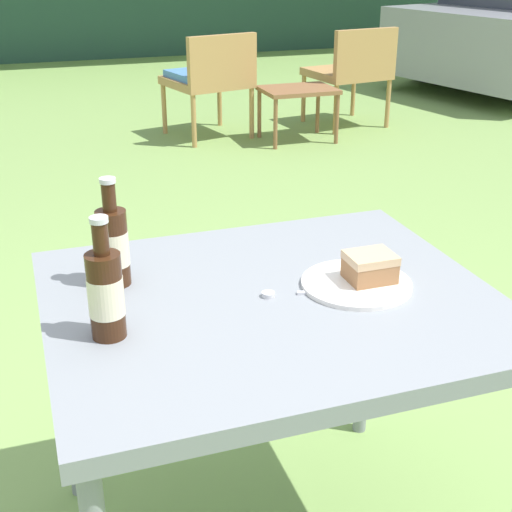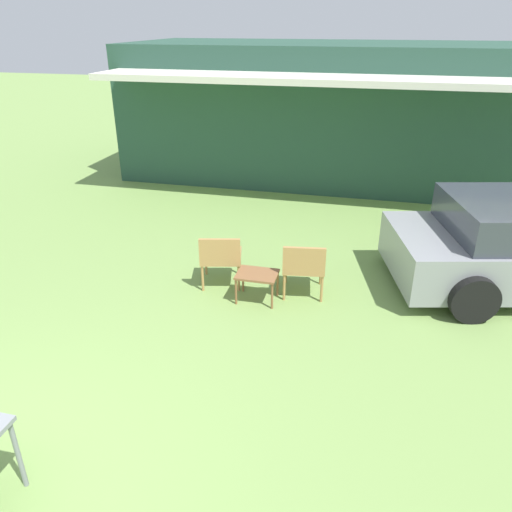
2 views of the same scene
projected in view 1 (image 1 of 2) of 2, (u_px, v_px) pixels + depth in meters
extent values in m
cylinder|color=black|center=(430.00, 52.00, 7.57)|extent=(0.64, 0.34, 0.61)
cylinder|color=#B2844C|center=(220.00, 102.00, 5.77)|extent=(0.04, 0.04, 0.38)
cylinder|color=#B2844C|center=(164.00, 109.00, 5.53)|extent=(0.04, 0.04, 0.38)
cylinder|color=#B2844C|center=(252.00, 113.00, 5.39)|extent=(0.04, 0.04, 0.38)
cylinder|color=#B2844C|center=(194.00, 121.00, 5.15)|extent=(0.04, 0.04, 0.38)
cube|color=#B2844C|center=(207.00, 82.00, 5.37)|extent=(0.66, 0.66, 0.06)
cube|color=#B2844C|center=(223.00, 59.00, 5.10)|extent=(0.55, 0.18, 0.34)
cube|color=#4C7FB7|center=(206.00, 74.00, 5.35)|extent=(0.59, 0.57, 0.05)
cylinder|color=#B2844C|center=(353.00, 93.00, 6.10)|extent=(0.04, 0.04, 0.38)
cylinder|color=#B2844C|center=(304.00, 98.00, 5.90)|extent=(0.04, 0.04, 0.38)
cylinder|color=#B2844C|center=(388.00, 104.00, 5.71)|extent=(0.04, 0.04, 0.38)
cylinder|color=#B2844C|center=(336.00, 110.00, 5.50)|extent=(0.04, 0.04, 0.38)
cube|color=#B2844C|center=(346.00, 73.00, 5.71)|extent=(0.62, 0.62, 0.06)
cube|color=#B2844C|center=(366.00, 52.00, 5.43)|extent=(0.55, 0.13, 0.34)
cube|color=brown|center=(298.00, 90.00, 5.25)|extent=(0.53, 0.40, 0.03)
cylinder|color=brown|center=(275.00, 124.00, 5.11)|extent=(0.03, 0.03, 0.36)
cylinder|color=brown|center=(337.00, 119.00, 5.25)|extent=(0.03, 0.03, 0.36)
cylinder|color=brown|center=(259.00, 114.00, 5.42)|extent=(0.03, 0.03, 0.36)
cylinder|color=brown|center=(318.00, 109.00, 5.56)|extent=(0.03, 0.03, 0.36)
cube|color=gray|center=(271.00, 305.00, 1.50)|extent=(0.93, 0.79, 0.04)
cylinder|color=gray|center=(67.00, 390.00, 1.83)|extent=(0.04, 0.04, 0.67)
cylinder|color=gray|center=(366.00, 336.00, 2.08)|extent=(0.04, 0.04, 0.67)
cylinder|color=white|center=(356.00, 284.00, 1.53)|extent=(0.24, 0.24, 0.01)
cube|color=#9E6B42|center=(370.00, 271.00, 1.53)|extent=(0.10, 0.08, 0.04)
cube|color=tan|center=(371.00, 258.00, 1.52)|extent=(0.10, 0.08, 0.02)
cylinder|color=#381E0F|center=(113.00, 248.00, 1.51)|extent=(0.07, 0.07, 0.17)
cylinder|color=#381E0F|center=(109.00, 197.00, 1.47)|extent=(0.03, 0.03, 0.06)
cylinder|color=silver|center=(107.00, 180.00, 1.45)|extent=(0.03, 0.03, 0.01)
cylinder|color=beige|center=(113.00, 248.00, 1.51)|extent=(0.07, 0.07, 0.08)
cylinder|color=#381E0F|center=(106.00, 296.00, 1.31)|extent=(0.07, 0.07, 0.17)
cylinder|color=#381E0F|center=(100.00, 238.00, 1.26)|extent=(0.03, 0.03, 0.06)
cylinder|color=silver|center=(99.00, 220.00, 1.25)|extent=(0.03, 0.03, 0.01)
cylinder|color=beige|center=(106.00, 296.00, 1.31)|extent=(0.07, 0.07, 0.08)
cube|color=silver|center=(336.00, 291.00, 1.51)|extent=(0.16, 0.05, 0.01)
cylinder|color=silver|center=(268.00, 294.00, 1.49)|extent=(0.03, 0.03, 0.01)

